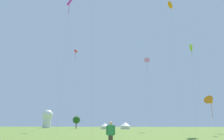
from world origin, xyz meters
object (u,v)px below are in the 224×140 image
object	(u,v)px
kite_red_parafoil	(76,51)
festival_tent_right	(105,126)
kite_orange_parafoil	(170,5)
kite_magenta_diamond	(69,4)
festival_tent_left	(125,125)
kite_lime_diamond	(191,49)
person_spectator	(111,136)
observatory_dome	(47,118)
kite_orange_delta	(210,101)
tree_distant_left	(76,120)
kite_pink_delta	(147,61)

from	to	relation	value
kite_red_parafoil	festival_tent_right	size ratio (longest dim) A/B	6.57
kite_orange_parafoil	kite_magenta_diamond	bearing A→B (deg)	-144.58
festival_tent_left	kite_lime_diamond	bearing A→B (deg)	-58.16
person_spectator	festival_tent_left	xyz separation A→B (m)	(-10.07, 65.41, 0.67)
kite_lime_diamond	observatory_dome	xyz separation A→B (m)	(-74.62, 60.18, -12.47)
kite_red_parafoil	observatory_dome	size ratio (longest dim) A/B	2.21
kite_orange_delta	festival_tent_right	size ratio (longest dim) A/B	2.07
kite_red_parafoil	person_spectator	bearing A→B (deg)	-60.71
observatory_dome	tree_distant_left	distance (m)	32.72
person_spectator	kite_magenta_diamond	bearing A→B (deg)	126.21
person_spectator	tree_distant_left	bearing A→B (deg)	115.93
festival_tent_left	observatory_dome	size ratio (longest dim) A/B	0.39
tree_distant_left	festival_tent_right	bearing A→B (deg)	-24.59
observatory_dome	tree_distant_left	xyz separation A→B (m)	(27.49, -17.64, -1.97)
kite_orange_delta	person_spectator	xyz separation A→B (m)	(-13.93, -30.55, -5.43)
kite_red_parafoil	festival_tent_right	xyz separation A→B (m)	(1.36, 29.33, -22.08)
kite_orange_delta	person_spectator	world-z (taller)	kite_orange_delta
kite_lime_diamond	festival_tent_left	bearing A→B (deg)	121.84
festival_tent_right	festival_tent_left	bearing A→B (deg)	-0.00
kite_magenta_diamond	festival_tent_right	distance (m)	52.48
kite_orange_parafoil	kite_orange_delta	bearing A→B (deg)	-54.99
festival_tent_right	observatory_dome	xyz separation A→B (m)	(-44.12, 25.25, 4.70)
kite_orange_delta	festival_tent_right	world-z (taller)	kite_orange_delta
kite_magenta_diamond	kite_orange_parafoil	size ratio (longest dim) A/B	0.81
kite_red_parafoil	observatory_dome	distance (m)	71.48
kite_lime_diamond	kite_magenta_diamond	bearing A→B (deg)	-159.39
kite_orange_delta	kite_pink_delta	world-z (taller)	kite_pink_delta
kite_red_parafoil	kite_lime_diamond	xyz separation A→B (m)	(31.86, -5.60, -4.91)
kite_lime_diamond	kite_orange_parafoil	size ratio (longest dim) A/B	0.54
kite_pink_delta	observatory_dome	size ratio (longest dim) A/B	2.03
kite_orange_parafoil	kite_red_parafoil	bearing A→B (deg)	-177.12
kite_lime_diamond	tree_distant_left	size ratio (longest dim) A/B	3.39
kite_pink_delta	kite_orange_parafoil	distance (m)	18.22
kite_orange_delta	festival_tent_left	bearing A→B (deg)	124.54
kite_pink_delta	kite_lime_diamond	bearing A→B (deg)	-49.96
person_spectator	observatory_dome	xyz separation A→B (m)	(-62.99, 90.66, 5.16)
festival_tent_left	tree_distant_left	world-z (taller)	tree_distant_left
festival_tent_right	kite_orange_parafoil	bearing A→B (deg)	-44.96
person_spectator	kite_orange_parafoil	bearing A→B (deg)	76.49
kite_magenta_diamond	observatory_dome	bearing A→B (deg)	124.37
kite_red_parafoil	festival_tent_left	distance (m)	37.98
kite_pink_delta	festival_tent_right	size ratio (longest dim) A/B	6.02
kite_orange_delta	kite_orange_parafoil	size ratio (longest dim) A/B	0.20
kite_orange_parafoil	observatory_dome	distance (m)	94.41
tree_distant_left	observatory_dome	bearing A→B (deg)	147.32
kite_orange_parafoil	observatory_dome	xyz separation A→B (m)	(-72.02, 53.11, -30.10)
kite_red_parafoil	festival_tent_right	bearing A→B (deg)	87.34
kite_pink_delta	kite_magenta_diamond	size ratio (longest dim) A/B	0.73
festival_tent_right	observatory_dome	size ratio (longest dim) A/B	0.34
kite_magenta_diamond	kite_red_parafoil	bearing A→B (deg)	108.58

